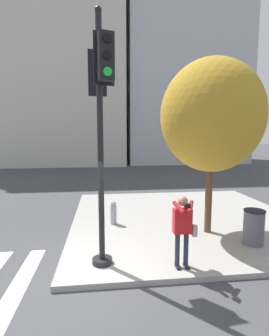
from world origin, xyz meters
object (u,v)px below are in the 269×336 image
(traffic_signal_pole, at_px, (101,111))
(fire_hydrant, at_px, (113,213))
(street_tree, at_px, (212,116))
(person_photographer, at_px, (183,225))
(trash_bin, at_px, (254,227))

(traffic_signal_pole, bearing_deg, fire_hydrant, 82.57)
(street_tree, xyz_separation_m, fire_hydrant, (-2.84, 1.05, -3.12))
(person_photographer, bearing_deg, street_tree, 54.65)
(fire_hydrant, bearing_deg, traffic_signal_pole, -97.43)
(traffic_signal_pole, relative_size, trash_bin, 5.86)
(street_tree, bearing_deg, fire_hydrant, 159.73)
(street_tree, xyz_separation_m, trash_bin, (0.86, -1.04, -3.02))
(person_photographer, bearing_deg, fire_hydrant, 115.10)
(street_tree, bearing_deg, person_photographer, -125.35)
(street_tree, height_order, fire_hydrant, street_tree)
(street_tree, height_order, trash_bin, street_tree)
(street_tree, bearing_deg, traffic_signal_pole, -152.95)
(fire_hydrant, bearing_deg, street_tree, -20.27)
(street_tree, relative_size, fire_hydrant, 6.68)
(person_photographer, xyz_separation_m, street_tree, (1.42, 2.00, 2.53))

